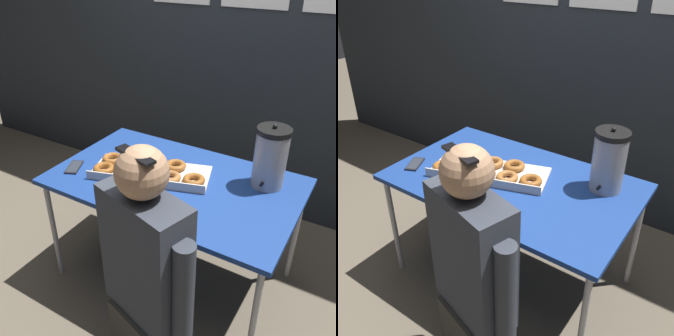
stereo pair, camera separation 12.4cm
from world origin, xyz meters
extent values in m
plane|color=brown|center=(0.00, 0.00, 0.00)|extent=(12.00, 12.00, 0.00)
cube|color=#23282D|center=(0.00, 1.07, 1.27)|extent=(6.00, 0.10, 2.54)
cube|color=navy|center=(0.00, 0.00, 0.71)|extent=(1.36, 0.83, 0.03)
cylinder|color=#ADADB2|center=(-0.64, -0.37, 0.35)|extent=(0.03, 0.03, 0.70)
cylinder|color=#ADADB2|center=(0.64, -0.37, 0.35)|extent=(0.03, 0.03, 0.70)
cylinder|color=#ADADB2|center=(-0.64, 0.37, 0.35)|extent=(0.03, 0.03, 0.70)
cylinder|color=#ADADB2|center=(0.64, 0.37, 0.35)|extent=(0.03, 0.03, 0.70)
cube|color=beige|center=(-0.15, -0.02, 0.74)|extent=(0.72, 0.47, 0.02)
cube|color=beige|center=(-0.11, -0.15, 0.76)|extent=(0.64, 0.21, 0.04)
torus|color=brown|center=(-0.38, -0.15, 0.76)|extent=(0.14, 0.14, 0.04)
torus|color=#955825|center=(-0.25, -0.12, 0.76)|extent=(0.16, 0.16, 0.04)
torus|color=#A26532|center=(-0.13, -0.08, 0.76)|extent=(0.16, 0.16, 0.04)
torus|color=#9F622F|center=(-0.01, -0.04, 0.76)|extent=(0.14, 0.14, 0.04)
torus|color=brown|center=(0.12, 0.00, 0.76)|extent=(0.17, 0.17, 0.04)
torus|color=#945724|center=(-0.41, -0.03, 0.76)|extent=(0.16, 0.16, 0.04)
torus|color=brown|center=(-0.29, 0.00, 0.76)|extent=(0.14, 0.14, 0.04)
torus|color=#9D602D|center=(-0.17, 0.04, 0.76)|extent=(0.13, 0.13, 0.04)
torus|color=#935623|center=(-0.04, 0.08, 0.76)|extent=(0.12, 0.12, 0.04)
cylinder|color=#939399|center=(0.46, 0.21, 0.88)|extent=(0.17, 0.17, 0.31)
cylinder|color=black|center=(0.46, 0.21, 1.05)|extent=(0.18, 0.18, 0.03)
sphere|color=black|center=(0.46, 0.21, 1.07)|extent=(0.02, 0.02, 0.02)
cylinder|color=black|center=(0.46, 0.12, 0.78)|extent=(0.02, 0.04, 0.02)
cube|color=black|center=(-0.57, -0.19, 0.73)|extent=(0.13, 0.17, 0.01)
cube|color=#2D333D|center=(-0.57, -0.19, 0.74)|extent=(0.11, 0.15, 0.00)
cube|color=#333842|center=(0.22, -0.62, 0.75)|extent=(0.42, 0.28, 0.61)
sphere|color=tan|center=(0.22, -0.62, 1.16)|extent=(0.20, 0.20, 0.20)
cube|color=black|center=(0.21, -0.64, 1.23)|extent=(0.18, 0.09, 0.01)
cylinder|color=#333842|center=(0.43, -0.68, 0.72)|extent=(0.09, 0.09, 0.49)
cylinder|color=#333842|center=(0.01, -0.56, 0.72)|extent=(0.09, 0.09, 0.49)
camera|label=1|loc=(0.88, -1.54, 1.83)|focal=40.00mm
camera|label=2|loc=(0.99, -1.47, 1.83)|focal=40.00mm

